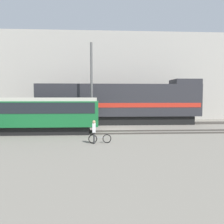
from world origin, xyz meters
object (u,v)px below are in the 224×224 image
(streetcar, at_px, (23,113))
(person, at_px, (94,130))
(freight_locomotive, at_px, (120,103))
(bicycle, at_px, (100,139))
(utility_pole_left, at_px, (92,86))

(streetcar, height_order, person, streetcar)
(freight_locomotive, relative_size, person, 11.73)
(streetcar, relative_size, person, 8.12)
(bicycle, xyz_separation_m, person, (-0.40, -0.16, 0.66))
(person, bearing_deg, streetcar, 144.80)
(bicycle, distance_m, utility_pole_left, 8.53)
(freight_locomotive, height_order, bicycle, freight_locomotive)
(freight_locomotive, xyz_separation_m, person, (-2.79, -10.89, -1.49))
(streetcar, xyz_separation_m, bicycle, (6.63, -4.24, -1.48))
(freight_locomotive, distance_m, bicycle, 11.19)
(streetcar, distance_m, utility_pole_left, 7.11)
(person, bearing_deg, bicycle, 22.37)
(freight_locomotive, height_order, streetcar, freight_locomotive)
(freight_locomotive, bearing_deg, bicycle, -102.57)
(streetcar, bearing_deg, utility_pole_left, 29.22)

